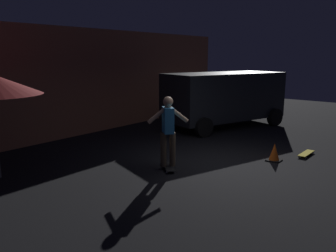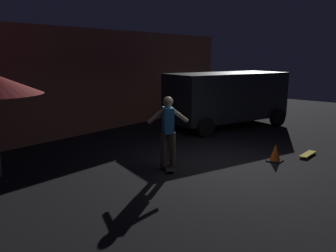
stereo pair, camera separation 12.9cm
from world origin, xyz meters
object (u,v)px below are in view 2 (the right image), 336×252
skateboard_spare (308,154)px  skater (168,127)px  skateboard_ridden (168,167)px  traffic_cone (275,153)px  parked_van (227,96)px

skateboard_spare → skater: skater is taller
skateboard_ridden → traffic_cone: 2.81m
skateboard_ridden → parked_van: bearing=16.4°
traffic_cone → parked_van: bearing=47.1°
skateboard_spare → skater: bearing=145.9°
skateboard_ridden → traffic_cone: bearing=-37.5°
skateboard_spare → traffic_cone: bearing=154.6°
skater → parked_van: bearing=16.4°
skateboard_ridden → skater: (0.00, 0.00, 0.98)m
parked_van → skateboard_ridden: size_ratio=6.78×
parked_van → skater: 5.49m
skateboard_spare → skateboard_ridden: bearing=145.9°
skater → traffic_cone: (2.23, -1.71, -0.83)m
skater → traffic_cone: size_ratio=3.63×
parked_van → skateboard_ridden: 5.60m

